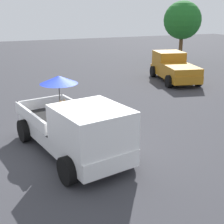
{
  "coord_description": "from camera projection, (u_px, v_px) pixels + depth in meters",
  "views": [
    {
      "loc": [
        9.24,
        -2.46,
        4.54
      ],
      "look_at": [
        -0.31,
        1.61,
        1.1
      ],
      "focal_mm": 49.99,
      "sensor_mm": 36.0,
      "label": 1
    }
  ],
  "objects": [
    {
      "name": "pickup_truck_main",
      "position": [
        76.0,
        128.0,
        9.78
      ],
      "size": [
        5.31,
        3.0,
        2.33
      ],
      "rotation": [
        0.0,
        0.0,
        0.19
      ],
      "color": "black",
      "rests_on": "ground"
    },
    {
      "name": "pickup_truck_far",
      "position": [
        174.0,
        68.0,
        20.51
      ],
      "size": [
        5.08,
        3.0,
        1.8
      ],
      "rotation": [
        0.0,
        0.0,
        2.91
      ],
      "color": "black",
      "rests_on": "ground"
    },
    {
      "name": "ground_plane",
      "position": [
        71.0,
        152.0,
        10.42
      ],
      "size": [
        80.0,
        80.0,
        0.0
      ],
      "primitive_type": "plane",
      "color": "#38383D"
    },
    {
      "name": "tree_by_lot",
      "position": [
        182.0,
        20.0,
        26.28
      ],
      "size": [
        3.17,
        3.17,
        5.23
      ],
      "color": "brown",
      "rests_on": "ground"
    }
  ]
}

